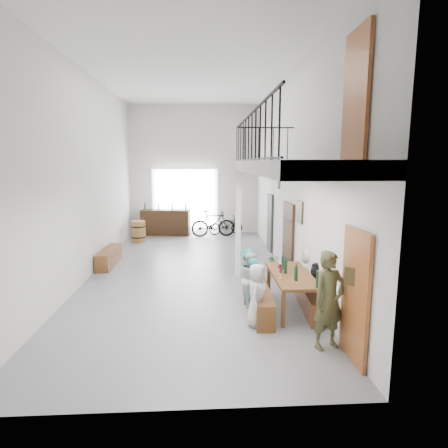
{
  "coord_description": "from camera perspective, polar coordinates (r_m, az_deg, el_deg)",
  "views": [
    {
      "loc": [
        0.35,
        -10.3,
        3.1
      ],
      "look_at": [
        0.92,
        -0.5,
        1.47
      ],
      "focal_mm": 30.0,
      "sensor_mm": 36.0,
      "label": 1
    }
  ],
  "objects": [
    {
      "name": "oak_barrel",
      "position": [
        14.99,
        -12.92,
        -1.13
      ],
      "size": [
        0.56,
        0.56,
        0.83
      ],
      "color": "#9C6435",
      "rests_on": "ground"
    },
    {
      "name": "bench_wall",
      "position": [
        8.3,
        12.64,
        -11.02
      ],
      "size": [
        0.42,
        2.02,
        0.46
      ],
      "primitive_type": "cube",
      "rotation": [
        0.0,
        0.0,
        -0.08
      ],
      "color": "brown",
      "rests_on": "ground"
    },
    {
      "name": "bicycle_far",
      "position": [
        15.63,
        -1.64,
        0.05
      ],
      "size": [
        1.88,
        0.7,
        1.11
      ],
      "primitive_type": "imported",
      "rotation": [
        0.0,
        0.0,
        1.67
      ],
      "color": "black",
      "rests_on": "ground"
    },
    {
      "name": "gateway_portal",
      "position": [
        16.35,
        -5.93,
        3.41
      ],
      "size": [
        2.8,
        0.08,
        2.8
      ],
      "primitive_type": "cube",
      "color": "white",
      "rests_on": "ground"
    },
    {
      "name": "balcony",
      "position": [
        7.36,
        9.56,
        8.24
      ],
      "size": [
        1.52,
        5.62,
        4.0
      ],
      "color": "silver",
      "rests_on": "ground"
    },
    {
      "name": "guest_left_d",
      "position": [
        8.85,
        3.78,
        -7.3
      ],
      "size": [
        0.45,
        0.74,
        1.11
      ],
      "primitive_type": "imported",
      "rotation": [
        0.0,
        0.0,
        1.52
      ],
      "color": "#227174",
      "rests_on": "ground"
    },
    {
      "name": "floor",
      "position": [
        10.76,
        -5.08,
        -7.35
      ],
      "size": [
        12.0,
        12.0,
        0.0
      ],
      "primitive_type": "plane",
      "color": "slate",
      "rests_on": "ground"
    },
    {
      "name": "guest_right_b",
      "position": [
        8.26,
        13.89,
        -9.11
      ],
      "size": [
        0.4,
        0.98,
        1.02
      ],
      "primitive_type": "imported",
      "rotation": [
        0.0,
        0.0,
        -1.47
      ],
      "color": "black",
      "rests_on": "ground"
    },
    {
      "name": "guest_right_c",
      "position": [
        8.94,
        12.62,
        -7.31
      ],
      "size": [
        0.39,
        0.57,
        1.12
      ],
      "primitive_type": "imported",
      "rotation": [
        0.0,
        0.0,
        -1.63
      ],
      "color": "silver",
      "rests_on": "ground"
    },
    {
      "name": "bench_inner",
      "position": [
        8.08,
        5.56,
        -11.23
      ],
      "size": [
        0.46,
        2.22,
        0.51
      ],
      "primitive_type": "cube",
      "rotation": [
        0.0,
        0.0,
        -0.05
      ],
      "color": "brown",
      "rests_on": "ground"
    },
    {
      "name": "serving_counter",
      "position": [
        16.23,
        -8.88,
        0.25
      ],
      "size": [
        2.12,
        0.84,
        1.09
      ],
      "primitive_type": "cube",
      "rotation": [
        0.0,
        0.0,
        -0.13
      ],
      "color": "#372310",
      "rests_on": "ground"
    },
    {
      "name": "right_wall_decor",
      "position": [
        8.86,
        12.1,
        0.4
      ],
      "size": [
        0.07,
        8.28,
        5.07
      ],
      "color": "#9C5225",
      "rests_on": "ground"
    },
    {
      "name": "counter_bottles",
      "position": [
        16.14,
        -8.94,
        2.65
      ],
      "size": [
        1.8,
        0.31,
        0.28
      ],
      "color": "#10321B",
      "rests_on": "serving_counter"
    },
    {
      "name": "bicycle_near",
      "position": [
        16.16,
        0.28,
        -0.19
      ],
      "size": [
        1.61,
        0.92,
        0.8
      ],
      "primitive_type": "imported",
      "rotation": [
        0.0,
        0.0,
        1.85
      ],
      "color": "black",
      "rests_on": "ground"
    },
    {
      "name": "tableware",
      "position": [
        7.98,
        9.24,
        -6.45
      ],
      "size": [
        0.34,
        0.89,
        0.35
      ],
      "color": "#10321B",
      "rests_on": "tasting_table"
    },
    {
      "name": "host_standing",
      "position": [
        6.56,
        15.7,
        -11.13
      ],
      "size": [
        0.71,
        0.59,
        1.67
      ],
      "primitive_type": "imported",
      "rotation": [
        0.0,
        0.0,
        0.36
      ],
      "color": "#494B2A",
      "rests_on": "ground"
    },
    {
      "name": "guest_left_a",
      "position": [
        7.27,
        5.06,
        -10.68
      ],
      "size": [
        0.57,
        0.69,
        1.21
      ],
      "primitive_type": "imported",
      "rotation": [
        0.0,
        0.0,
        1.22
      ],
      "color": "silver",
      "rests_on": "ground"
    },
    {
      "name": "tasting_table",
      "position": [
        8.04,
        10.24,
        -8.05
      ],
      "size": [
        0.82,
        1.96,
        0.79
      ],
      "rotation": [
        0.0,
        0.0,
        -0.01
      ],
      "color": "brown",
      "rests_on": "ground"
    },
    {
      "name": "potted_plant",
      "position": [
        11.3,
        7.54,
        -5.59
      ],
      "size": [
        0.42,
        0.39,
        0.37
      ],
      "primitive_type": "imported",
      "rotation": [
        0.0,
        0.0,
        0.38
      ],
      "color": "#195418",
      "rests_on": "ground"
    },
    {
      "name": "side_bench",
      "position": [
        11.92,
        -17.11,
        -4.83
      ],
      "size": [
        0.41,
        1.77,
        0.5
      ],
      "primitive_type": "cube",
      "rotation": [
        0.0,
        0.0,
        -0.01
      ],
      "color": "brown",
      "rests_on": "ground"
    },
    {
      "name": "room_walls",
      "position": [
        10.32,
        -5.38,
        11.91
      ],
      "size": [
        12.0,
        12.0,
        12.0
      ],
      "color": "silver",
      "rests_on": "ground"
    },
    {
      "name": "guest_right_a",
      "position": [
        7.8,
        15.34,
        -9.37
      ],
      "size": [
        0.33,
        0.75,
        1.26
      ],
      "primitive_type": "imported",
      "rotation": [
        0.0,
        0.0,
        -1.54
      ],
      "color": "maroon",
      "rests_on": "ground"
    },
    {
      "name": "guest_left_b",
      "position": [
        7.83,
        4.74,
        -9.34
      ],
      "size": [
        0.33,
        0.46,
        1.17
      ],
      "primitive_type": "imported",
      "rotation": [
        0.0,
        0.0,
        1.45
      ],
      "color": "#227174",
      "rests_on": "ground"
    },
    {
      "name": "guest_left_c",
      "position": [
        8.24,
        4.09,
        -8.32
      ],
      "size": [
        0.54,
        0.65,
        1.18
      ],
      "primitive_type": "imported",
      "rotation": [
        0.0,
        0.0,
        1.75
      ],
      "color": "silver",
      "rests_on": "ground"
    }
  ]
}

